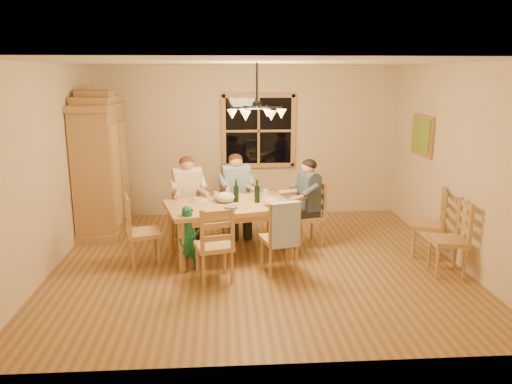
{
  "coord_description": "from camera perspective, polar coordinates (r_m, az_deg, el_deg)",
  "views": [
    {
      "loc": [
        -0.45,
        -6.51,
        2.57
      ],
      "look_at": [
        -0.0,
        0.1,
        0.98
      ],
      "focal_mm": 35.0,
      "sensor_mm": 36.0,
      "label": 1
    }
  ],
  "objects": [
    {
      "name": "wall_left",
      "position": [
        7.01,
        -22.97,
        2.37
      ],
      "size": [
        0.02,
        5.0,
        2.7
      ],
      "primitive_type": "cube",
      "color": "beige",
      "rests_on": "floor"
    },
    {
      "name": "chair_near_right",
      "position": [
        6.61,
        2.64,
        -6.61
      ],
      "size": [
        0.53,
        0.52,
        0.99
      ],
      "rotation": [
        0.0,
        0.0,
        0.26
      ],
      "color": "tan",
      "rests_on": "floor"
    },
    {
      "name": "chandelier",
      "position": [
        6.54,
        0.1,
        9.15
      ],
      "size": [
        0.77,
        0.68,
        0.71
      ],
      "color": "black",
      "rests_on": "ceiling"
    },
    {
      "name": "chair_spare_back",
      "position": [
        7.58,
        18.91,
        -4.69
      ],
      "size": [
        0.55,
        0.56,
        0.99
      ],
      "rotation": [
        0.0,
        0.0,
        1.2
      ],
      "color": "tan",
      "rests_on": "floor"
    },
    {
      "name": "dining_table",
      "position": [
        7.11,
        -3.04,
        -2.14
      ],
      "size": [
        1.97,
        1.48,
        0.76
      ],
      "rotation": [
        0.0,
        0.0,
        0.26
      ],
      "color": "tan",
      "rests_on": "floor"
    },
    {
      "name": "chair_far_right",
      "position": [
        8.07,
        -2.28,
        -2.87
      ],
      "size": [
        0.53,
        0.52,
        0.99
      ],
      "rotation": [
        0.0,
        0.0,
        3.4
      ],
      "color": "tan",
      "rests_on": "floor"
    },
    {
      "name": "wall_back",
      "position": [
        9.1,
        -0.99,
        5.76
      ],
      "size": [
        5.5,
        0.02,
        2.7
      ],
      "primitive_type": "cube",
      "color": "beige",
      "rests_on": "floor"
    },
    {
      "name": "chair_far_left",
      "position": [
        7.89,
        -7.71,
        -3.35
      ],
      "size": [
        0.53,
        0.52,
        0.99
      ],
      "rotation": [
        0.0,
        0.0,
        3.4
      ],
      "color": "tan",
      "rests_on": "floor"
    },
    {
      "name": "child",
      "position": [
        6.64,
        -7.6,
        -5.34
      ],
      "size": [
        0.38,
        0.33,
        0.89
      ],
      "primitive_type": "imported",
      "rotation": [
        0.0,
        0.0,
        0.43
      ],
      "color": "#197356",
      "rests_on": "floor"
    },
    {
      "name": "towel",
      "position": [
        6.31,
        3.3,
        -3.78
      ],
      "size": [
        0.39,
        0.19,
        0.58
      ],
      "primitive_type": "cube",
      "rotation": [
        0.0,
        0.0,
        0.26
      ],
      "color": "#A6BFE0",
      "rests_on": "chair_near_right"
    },
    {
      "name": "plate_plaid",
      "position": [
        7.44,
        -1.76,
        -0.55
      ],
      "size": [
        0.26,
        0.26,
        0.02
      ],
      "primitive_type": "cylinder",
      "color": "white",
      "rests_on": "dining_table"
    },
    {
      "name": "napkin",
      "position": [
        6.86,
        -2.87,
        -1.72
      ],
      "size": [
        0.21,
        0.18,
        0.03
      ],
      "primitive_type": "cube",
      "rotation": [
        0.0,
        0.0,
        0.26
      ],
      "color": "slate",
      "rests_on": "dining_table"
    },
    {
      "name": "wine_glass_a",
      "position": [
        7.23,
        -4.64,
        -0.49
      ],
      "size": [
        0.06,
        0.06,
        0.14
      ],
      "primitive_type": "cylinder",
      "color": "silver",
      "rests_on": "dining_table"
    },
    {
      "name": "wine_bottle_b",
      "position": [
        7.11,
        0.13,
        0.09
      ],
      "size": [
        0.08,
        0.08,
        0.33
      ],
      "primitive_type": "cylinder",
      "color": "black",
      "rests_on": "dining_table"
    },
    {
      "name": "chair_end_right",
      "position": [
        7.62,
        5.84,
        -3.92
      ],
      "size": [
        0.52,
        0.53,
        0.99
      ],
      "rotation": [
        0.0,
        0.0,
        1.83
      ],
      "color": "tan",
      "rests_on": "floor"
    },
    {
      "name": "armoire",
      "position": [
        8.48,
        -17.25,
        2.58
      ],
      "size": [
        0.66,
        1.4,
        2.3
      ],
      "color": "#A78048",
      "rests_on": "floor"
    },
    {
      "name": "cloth_bundle",
      "position": [
        7.14,
        -3.56,
        -0.6
      ],
      "size": [
        0.28,
        0.22,
        0.15
      ],
      "primitive_type": "ellipsoid",
      "color": "beige",
      "rests_on": "dining_table"
    },
    {
      "name": "wine_bottle_a",
      "position": [
        7.14,
        -2.29,
        0.14
      ],
      "size": [
        0.08,
        0.08,
        0.33
      ],
      "primitive_type": "cylinder",
      "color": "black",
      "rests_on": "dining_table"
    },
    {
      "name": "window",
      "position": [
        9.05,
        0.29,
        7.0
      ],
      "size": [
        1.3,
        0.06,
        1.3
      ],
      "color": "black",
      "rests_on": "wall_back"
    },
    {
      "name": "chair_end_left",
      "position": [
        7.01,
        -12.66,
        -5.75
      ],
      "size": [
        0.52,
        0.53,
        0.99
      ],
      "rotation": [
        0.0,
        0.0,
        -1.31
      ],
      "color": "tan",
      "rests_on": "floor"
    },
    {
      "name": "chair_spare_front",
      "position": [
        7.0,
        21.01,
        -6.37
      ],
      "size": [
        0.47,
        0.49,
        0.99
      ],
      "rotation": [
        0.0,
        0.0,
        1.46
      ],
      "color": "tan",
      "rests_on": "floor"
    },
    {
      "name": "wall_right",
      "position": [
        7.35,
        22.04,
        2.93
      ],
      "size": [
        0.02,
        5.0,
        2.7
      ],
      "primitive_type": "cube",
      "color": "beige",
      "rests_on": "floor"
    },
    {
      "name": "painting",
      "position": [
        8.39,
        18.44,
        6.14
      ],
      "size": [
        0.06,
        0.78,
        0.64
      ],
      "color": "#A78048",
      "rests_on": "wall_right"
    },
    {
      "name": "adult_slate_man",
      "position": [
        7.48,
        5.94,
        0.02
      ],
      "size": [
        0.5,
        0.48,
        0.87
      ],
      "rotation": [
        0.0,
        0.0,
        1.83
      ],
      "color": "#3A485E",
      "rests_on": "floor"
    },
    {
      "name": "plate_slate",
      "position": [
        7.28,
        1.64,
        -0.85
      ],
      "size": [
        0.26,
        0.26,
        0.02
      ],
      "primitive_type": "cylinder",
      "color": "white",
      "rests_on": "dining_table"
    },
    {
      "name": "chair_near_left",
      "position": [
        6.36,
        -4.79,
        -7.46
      ],
      "size": [
        0.53,
        0.52,
        0.99
      ],
      "rotation": [
        0.0,
        0.0,
        0.26
      ],
      "color": "tan",
      "rests_on": "floor"
    },
    {
      "name": "wine_glass_b",
      "position": [
        7.33,
        1.1,
        -0.26
      ],
      "size": [
        0.06,
        0.06,
        0.14
      ],
      "primitive_type": "cylinder",
      "color": "silver",
      "rests_on": "dining_table"
    },
    {
      "name": "adult_woman",
      "position": [
        7.75,
        -7.83,
        0.45
      ],
      "size": [
        0.48,
        0.5,
        0.87
      ],
      "rotation": [
        0.0,
        0.0,
        3.4
      ],
      "color": "beige",
      "rests_on": "floor"
    },
    {
      "name": "ceiling",
      "position": [
        6.52,
        0.1,
        14.61
      ],
      "size": [
        5.5,
        5.0,
        0.02
      ],
      "primitive_type": "cube",
      "color": "white",
      "rests_on": "wall_back"
    },
    {
      "name": "floor",
      "position": [
        7.01,
        0.09,
        -8.04
      ],
      "size": [
        5.5,
        5.5,
        0.0
      ],
      "primitive_type": "plane",
      "color": "brown",
      "rests_on": "ground"
    },
    {
      "name": "plate_woman",
      "position": [
        7.29,
        -6.7,
        -0.93
      ],
      "size": [
        0.26,
        0.26,
        0.02
      ],
      "primitive_type": "cylinder",
      "color": "white",
      "rests_on": "dining_table"
    },
    {
      "name": "adult_plaid_man",
      "position": [
        7.93,
        -2.31,
        0.86
      ],
      "size": [
        0.48,
        0.5,
        0.87
      ],
      "rotation": [
        0.0,
        0.0,
        3.4
      ],
      "color": "#2D4F7C",
      "rests_on": "floor"
    },
    {
      "name": "cap",
      "position": [
        6.94,
        1.74,
        -1.18
      ],
      "size": [
        0.2,
        0.2,
        0.11
      ],
      "primitive_type": "ellipsoid",
      "color": "tan",
      "rests_on": "dining_table"
    }
  ]
}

